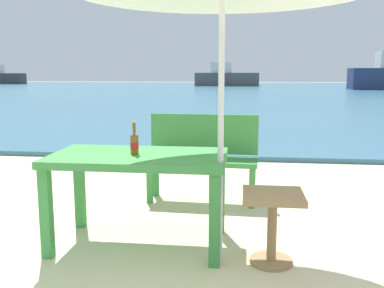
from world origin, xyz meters
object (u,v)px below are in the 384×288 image
(side_table_wood, at_px, (272,218))
(swimmer_person, at_px, (233,127))
(beer_bottle_amber, at_px, (134,143))
(picnic_table_green, at_px, (139,167))
(bench_green_left, at_px, (203,152))
(boat_sailboat, at_px, (226,77))

(side_table_wood, height_order, swimmer_person, side_table_wood)
(swimmer_person, bearing_deg, beer_bottle_amber, -95.98)
(picnic_table_green, bearing_deg, beer_bottle_amber, -172.77)
(beer_bottle_amber, xyz_separation_m, bench_green_left, (0.42, 1.33, -0.31))
(beer_bottle_amber, height_order, boat_sailboat, boat_sailboat)
(beer_bottle_amber, bearing_deg, bench_green_left, 72.49)
(picnic_table_green, relative_size, side_table_wood, 2.59)
(beer_bottle_amber, distance_m, boat_sailboat, 38.89)
(side_table_wood, xyz_separation_m, boat_sailboat, (-2.06, 39.11, 0.52))
(swimmer_person, xyz_separation_m, boat_sailboat, (-1.60, 32.91, 0.63))
(swimmer_person, height_order, boat_sailboat, boat_sailboat)
(side_table_wood, bearing_deg, bench_green_left, 113.05)
(side_table_wood, distance_m, swimmer_person, 6.22)
(swimmer_person, bearing_deg, picnic_table_green, -95.70)
(beer_bottle_amber, xyz_separation_m, boat_sailboat, (-0.97, 38.87, 0.02))
(boat_sailboat, bearing_deg, picnic_table_green, -88.52)
(picnic_table_green, bearing_deg, boat_sailboat, 91.48)
(side_table_wood, bearing_deg, picnic_table_green, 167.26)
(picnic_table_green, bearing_deg, swimmer_person, 84.30)
(swimmer_person, relative_size, boat_sailboat, 0.07)
(beer_bottle_amber, bearing_deg, boat_sailboat, 91.43)
(beer_bottle_amber, height_order, swimmer_person, beer_bottle_amber)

